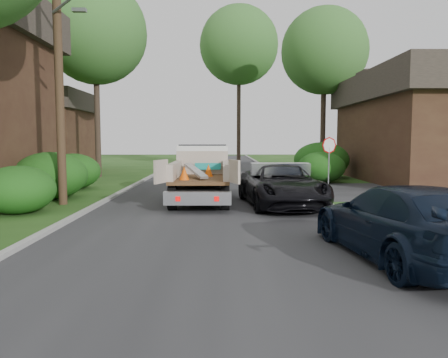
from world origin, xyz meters
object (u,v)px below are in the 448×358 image
object	(u,v)px
tree_left_far	(95,33)
black_pickup	(281,185)
navy_suv	(404,222)
house_right	(444,126)
house_left_far	(36,130)
utility_pole	(59,60)
tree_center_far	(239,45)
stop_sign	(329,152)
flatbed_truck	(202,170)
tree_right_far	(324,51)

from	to	relation	value
tree_left_far	black_pickup	size ratio (longest dim) A/B	2.29
navy_suv	house_right	bearing A→B (deg)	-125.88
house_left_far	tree_left_far	size ratio (longest dim) A/B	0.62
utility_pole	black_pickup	xyz separation A→B (m)	(7.88, -0.48, -4.43)
house_left_far	navy_suv	bearing A→B (deg)	-54.77
house_right	tree_center_far	world-z (taller)	tree_center_far
house_left_far	tree_left_far	bearing A→B (deg)	-39.81
stop_sign	house_left_far	bearing A→B (deg)	145.19
flatbed_truck	tree_center_far	bearing A→B (deg)	84.12
flatbed_truck	black_pickup	distance (m)	3.45
utility_pole	house_right	bearing A→B (deg)	26.01
house_left_far	black_pickup	distance (m)	23.76
tree_center_far	navy_suv	world-z (taller)	tree_center_far
black_pickup	tree_right_far	bearing A→B (deg)	66.43
tree_left_far	navy_suv	world-z (taller)	tree_left_far
tree_right_far	navy_suv	xyz separation A→B (m)	(-3.70, -22.50, -7.73)
stop_sign	black_pickup	world-z (taller)	stop_sign
flatbed_truck	tree_right_far	bearing A→B (deg)	59.80
house_left_far	tree_center_far	size ratio (longest dim) A/B	0.52
tree_left_far	black_pickup	bearing A→B (deg)	-51.62
house_left_far	tree_left_far	distance (m)	9.81
tree_right_far	navy_suv	bearing A→B (deg)	-99.34
utility_pole	navy_suv	size ratio (longest dim) A/B	1.95
utility_pole	tree_center_far	bearing A→B (deg)	73.35
tree_center_far	navy_suv	size ratio (longest dim) A/B	2.84
tree_right_far	tree_left_far	bearing A→B (deg)	-168.69
stop_sign	tree_left_far	world-z (taller)	tree_left_far
tree_center_far	navy_suv	bearing A→B (deg)	-86.83
stop_sign	utility_pole	xyz separation A→B (m)	(-10.68, -4.02, 3.40)
house_right	tree_left_far	distance (m)	21.52
stop_sign	flatbed_truck	world-z (taller)	stop_sign
utility_pole	house_right	world-z (taller)	utility_pole
house_left_far	tree_right_far	world-z (taller)	tree_right_far
navy_suv	stop_sign	bearing A→B (deg)	-103.68
stop_sign	tree_right_far	world-z (taller)	tree_right_far
utility_pole	flatbed_truck	size ratio (longest dim) A/B	1.76
tree_left_far	black_pickup	xyz separation A→B (m)	(9.90, -12.50, -8.24)
stop_sign	house_right	size ratio (longest dim) A/B	0.19
house_left_far	tree_right_far	bearing A→B (deg)	-5.44
house_left_far	house_right	size ratio (longest dim) A/B	0.58
stop_sign	tree_right_far	size ratio (longest dim) A/B	0.22
stop_sign	tree_center_far	bearing A→B (deg)	98.66
tree_right_far	stop_sign	bearing A→B (deg)	-101.81
black_pickup	house_left_far	bearing A→B (deg)	126.90
house_left_far	house_right	xyz separation A→B (m)	(26.50, -8.00, 0.11)
stop_sign	utility_pole	size ratio (longest dim) A/B	0.25
house_right	tree_right_far	size ratio (longest dim) A/B	1.13
utility_pole	stop_sign	bearing A→B (deg)	20.62
flatbed_truck	black_pickup	size ratio (longest dim) A/B	1.07
house_right	stop_sign	bearing A→B (deg)	-147.34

